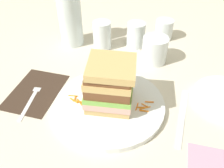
{
  "coord_description": "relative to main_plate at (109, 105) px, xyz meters",
  "views": [
    {
      "loc": [
        0.12,
        -0.42,
        0.45
      ],
      "look_at": [
        0.01,
        0.03,
        0.06
      ],
      "focal_mm": 38.08,
      "sensor_mm": 36.0,
      "label": 1
    }
  ],
  "objects": [
    {
      "name": "empty_tumbler_1",
      "position": [
        0.11,
        0.39,
        0.03
      ],
      "size": [
        0.06,
        0.06,
        0.07
      ],
      "primitive_type": "cylinder",
      "color": "silver",
      "rests_on": "ground_plane"
    },
    {
      "name": "carrot_shred_6",
      "position": [
        0.09,
        -0.01,
        0.01
      ],
      "size": [
        0.02,
        0.0,
        0.0
      ],
      "primitive_type": "cylinder",
      "rotation": [
        0.0,
        1.57,
        3.19
      ],
      "color": "orange",
      "rests_on": "main_plate"
    },
    {
      "name": "carrot_shred_0",
      "position": [
        -0.1,
        0.01,
        0.01
      ],
      "size": [
        0.03,
        0.01,
        0.0
      ],
      "primitive_type": "cylinder",
      "rotation": [
        0.0,
        1.57,
        3.25
      ],
      "color": "orange",
      "rests_on": "main_plate"
    },
    {
      "name": "carrot_shred_3",
      "position": [
        -0.08,
        -0.01,
        0.01
      ],
      "size": [
        0.03,
        0.0,
        0.0
      ],
      "primitive_type": "cylinder",
      "rotation": [
        0.0,
        1.57,
        3.16
      ],
      "color": "orange",
      "rests_on": "main_plate"
    },
    {
      "name": "carrot_shred_9",
      "position": [
        0.08,
        0.01,
        0.01
      ],
      "size": [
        0.02,
        0.01,
        0.0
      ],
      "primitive_type": "cylinder",
      "rotation": [
        0.0,
        1.57,
        3.4
      ],
      "color": "orange",
      "rests_on": "main_plate"
    },
    {
      "name": "carrot_shred_8",
      "position": [
        0.1,
        0.03,
        0.01
      ],
      "size": [
        0.02,
        0.01,
        0.0
      ],
      "primitive_type": "cylinder",
      "rotation": [
        0.0,
        1.57,
        0.17
      ],
      "color": "orange",
      "rests_on": "main_plate"
    },
    {
      "name": "carrot_shred_1",
      "position": [
        -0.09,
        -0.01,
        0.01
      ],
      "size": [
        0.03,
        0.01,
        0.0
      ],
      "primitive_type": "cylinder",
      "rotation": [
        0.0,
        1.57,
        2.72
      ],
      "color": "orange",
      "rests_on": "main_plate"
    },
    {
      "name": "sandwich",
      "position": [
        0.0,
        0.0,
        0.07
      ],
      "size": [
        0.13,
        0.12,
        0.13
      ],
      "color": "tan",
      "rests_on": "main_plate"
    },
    {
      "name": "carrot_shred_5",
      "position": [
        0.09,
        -0.0,
        0.01
      ],
      "size": [
        0.03,
        0.02,
        0.0
      ],
      "primitive_type": "cylinder",
      "rotation": [
        0.0,
        1.57,
        3.65
      ],
      "color": "orange",
      "rests_on": "main_plate"
    },
    {
      "name": "ground_plane",
      "position": [
        -0.01,
        0.0,
        -0.01
      ],
      "size": [
        3.0,
        3.0,
        0.0
      ],
      "primitive_type": "plane",
      "color": "beige"
    },
    {
      "name": "main_plate",
      "position": [
        0.0,
        0.0,
        0.0
      ],
      "size": [
        0.28,
        0.28,
        0.02
      ],
      "primitive_type": "cylinder",
      "color": "white",
      "rests_on": "ground_plane"
    },
    {
      "name": "fork",
      "position": [
        -0.21,
        -0.01,
        -0.0
      ],
      "size": [
        0.03,
        0.17,
        0.0
      ],
      "color": "silver",
      "rests_on": "napkin_dark"
    },
    {
      "name": "napkin_pink",
      "position": [
        0.24,
        -0.11,
        -0.01
      ],
      "size": [
        0.1,
        0.09,
        0.0
      ],
      "primitive_type": "cube",
      "rotation": [
        0.0,
        0.0,
        -0.01
      ],
      "color": "pink",
      "rests_on": "ground_plane"
    },
    {
      "name": "empty_tumbler_2",
      "position": [
        -0.09,
        0.28,
        0.04
      ],
      "size": [
        0.06,
        0.06,
        0.09
      ],
      "primitive_type": "cylinder",
      "color": "silver",
      "rests_on": "ground_plane"
    },
    {
      "name": "carrot_shred_7",
      "position": [
        0.09,
        0.01,
        0.01
      ],
      "size": [
        0.02,
        0.01,
        0.0
      ],
      "primitive_type": "cylinder",
      "rotation": [
        0.0,
        1.57,
        5.86
      ],
      "color": "orange",
      "rests_on": "main_plate"
    },
    {
      "name": "napkin_dark",
      "position": [
        -0.21,
        0.01,
        -0.01
      ],
      "size": [
        0.13,
        0.18,
        0.0
      ],
      "primitive_type": "cube",
      "rotation": [
        0.0,
        0.0,
        -0.03
      ],
      "color": "#38281E",
      "rests_on": "ground_plane"
    },
    {
      "name": "water_bottle",
      "position": [
        -0.21,
        0.28,
        0.1
      ],
      "size": [
        0.08,
        0.08,
        0.25
      ],
      "color": "silver",
      "rests_on": "ground_plane"
    },
    {
      "name": "juice_glass",
      "position": [
        0.09,
        0.24,
        0.03
      ],
      "size": [
        0.08,
        0.08,
        0.08
      ],
      "color": "white",
      "rests_on": "ground_plane"
    },
    {
      "name": "carrot_shred_10",
      "position": [
        0.07,
        0.0,
        0.01
      ],
      "size": [
        0.0,
        0.03,
        0.0
      ],
      "primitive_type": "cylinder",
      "rotation": [
        0.0,
        1.57,
        1.5
      ],
      "color": "orange",
      "rests_on": "main_plate"
    },
    {
      "name": "carrot_shred_4",
      "position": [
        -0.09,
        -0.01,
        0.01
      ],
      "size": [
        0.01,
        0.02,
        0.0
      ],
      "primitive_type": "cylinder",
      "rotation": [
        0.0,
        1.57,
        4.91
      ],
      "color": "orange",
      "rests_on": "main_plate"
    },
    {
      "name": "empty_tumbler_0",
      "position": [
        0.02,
        0.32,
        0.04
      ],
      "size": [
        0.06,
        0.06,
        0.09
      ],
      "primitive_type": "cylinder",
      "color": "silver",
      "rests_on": "ground_plane"
    },
    {
      "name": "knife",
      "position": [
        0.18,
        0.01,
        -0.01
      ],
      "size": [
        0.03,
        0.2,
        0.0
      ],
      "color": "silver",
      "rests_on": "ground_plane"
    },
    {
      "name": "carrot_shred_2",
      "position": [
        -0.07,
        -0.02,
        0.01
      ],
      "size": [
        0.02,
        0.02,
        0.0
      ],
      "primitive_type": "cylinder",
      "rotation": [
        0.0,
        1.57,
        5.53
      ],
      "color": "orange",
      "rests_on": "main_plate"
    }
  ]
}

